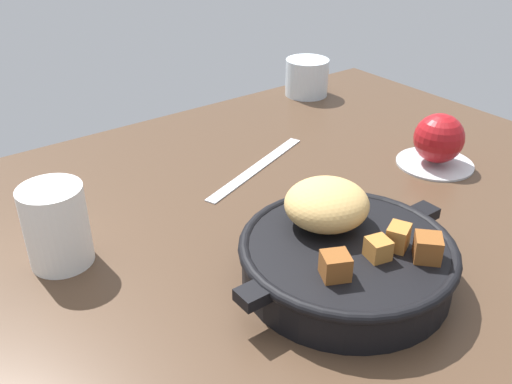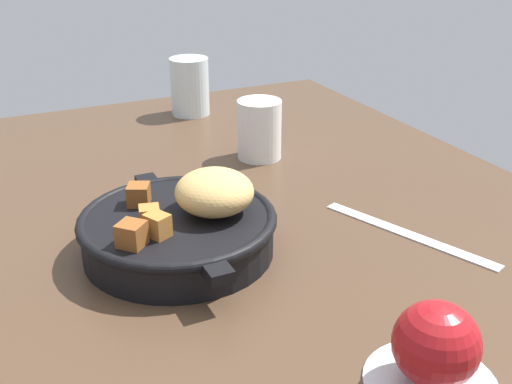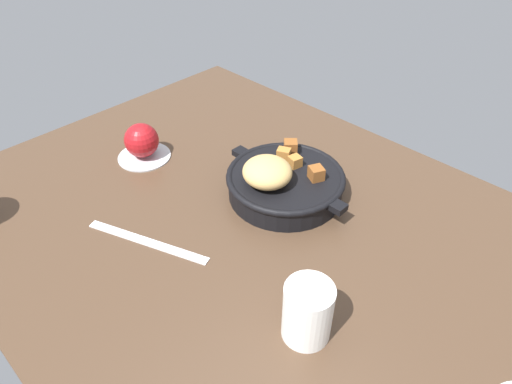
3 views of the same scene
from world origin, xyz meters
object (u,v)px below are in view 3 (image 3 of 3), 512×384
at_px(butter_knife, 147,241).
at_px(white_creamer_pitcher, 308,312).
at_px(red_apple, 142,140).
at_px(cast_iron_skillet, 283,181).

height_order(butter_knife, white_creamer_pitcher, white_creamer_pitcher).
xyz_separation_m(red_apple, butter_knife, (-0.21, 0.14, -0.04)).
distance_m(butter_knife, white_creamer_pitcher, 0.30).
height_order(red_apple, butter_knife, red_apple).
height_order(red_apple, white_creamer_pitcher, white_creamer_pitcher).
bearing_deg(cast_iron_skillet, white_creamer_pitcher, 137.70).
bearing_deg(white_creamer_pitcher, red_apple, -10.24).
relative_size(cast_iron_skillet, red_apple, 3.74).
relative_size(butter_knife, white_creamer_pitcher, 2.53).
relative_size(cast_iron_skillet, butter_knife, 1.15).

